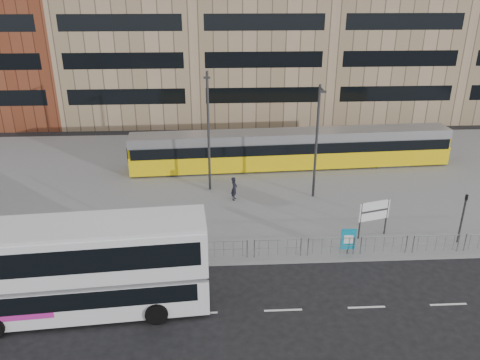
{
  "coord_description": "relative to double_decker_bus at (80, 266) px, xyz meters",
  "views": [
    {
      "loc": [
        -1.01,
        -21.83,
        14.22
      ],
      "look_at": [
        0.5,
        6.0,
        2.52
      ],
      "focal_mm": 35.0,
      "sensor_mm": 36.0,
      "label": 1
    }
  ],
  "objects": [
    {
      "name": "traffic_light_west",
      "position": [
        4.87,
        4.02,
        -0.36
      ],
      "size": [
        0.22,
        0.24,
        3.1
      ],
      "rotation": [
        0.0,
        0.0,
        -0.35
      ],
      "color": "#2D2D30",
      "rests_on": "plaza"
    },
    {
      "name": "lamp_post_east",
      "position": [
        13.16,
        11.85,
        2.05
      ],
      "size": [
        0.45,
        1.04,
        8.03
      ],
      "color": "#2D2D30",
      "rests_on": "plaza"
    },
    {
      "name": "pedestrian_barrier",
      "position": [
        9.28,
        4.02,
        -1.5
      ],
      "size": [
        32.07,
        0.07,
        1.1
      ],
      "color": "#919398",
      "rests_on": "plaza"
    },
    {
      "name": "plaza",
      "position": [
        7.28,
        15.52,
        -2.41
      ],
      "size": [
        64.0,
        24.0,
        0.15
      ],
      "primitive_type": "cube",
      "color": "gray",
      "rests_on": "ground"
    },
    {
      "name": "road_markings",
      "position": [
        8.28,
        -0.48,
        -2.48
      ],
      "size": [
        62.0,
        0.12,
        0.01
      ],
      "primitive_type": "cube",
      "color": "white",
      "rests_on": "ground"
    },
    {
      "name": "traffic_light_east",
      "position": [
        20.38,
        4.95,
        -0.36
      ],
      "size": [
        0.23,
        0.25,
        3.1
      ],
      "rotation": [
        0.0,
        0.0,
        -0.43
      ],
      "color": "#2D2D30",
      "rests_on": "plaza"
    },
    {
      "name": "lamp_post_west",
      "position": [
        5.77,
        13.49,
        2.39
      ],
      "size": [
        0.45,
        1.04,
        8.69
      ],
      "color": "#2D2D30",
      "rests_on": "plaza"
    },
    {
      "name": "station_sign",
      "position": [
        15.55,
        5.98,
        -0.73
      ],
      "size": [
        1.96,
        0.62,
        2.32
      ],
      "rotation": [
        0.0,
        0.0,
        0.27
      ],
      "color": "#2D2D30",
      "rests_on": "plaza"
    },
    {
      "name": "ground",
      "position": [
        7.28,
        3.52,
        -2.48
      ],
      "size": [
        120.0,
        120.0,
        0.0
      ],
      "primitive_type": "plane",
      "color": "black",
      "rests_on": "ground"
    },
    {
      "name": "tram",
      "position": [
        12.49,
        17.81,
        -0.78
      ],
      "size": [
        26.32,
        3.94,
        3.09
      ],
      "rotation": [
        0.0,
        0.0,
        0.06
      ],
      "color": "yellow",
      "rests_on": "plaza"
    },
    {
      "name": "double_decker_bus",
      "position": [
        0.0,
        0.0,
        0.0
      ],
      "size": [
        11.66,
        3.6,
        4.59
      ],
      "rotation": [
        0.0,
        0.0,
        0.08
      ],
      "color": "white",
      "rests_on": "ground"
    },
    {
      "name": "kerb",
      "position": [
        7.28,
        3.57,
        -2.41
      ],
      "size": [
        64.0,
        0.25,
        0.17
      ],
      "primitive_type": "cube",
      "color": "gray",
      "rests_on": "ground"
    },
    {
      "name": "pedestrian",
      "position": [
        7.48,
        11.65,
        -1.49
      ],
      "size": [
        0.55,
        0.7,
        1.69
      ],
      "primitive_type": "imported",
      "rotation": [
        0.0,
        0.0,
        1.31
      ],
      "color": "black",
      "rests_on": "plaza"
    },
    {
      "name": "ad_panel",
      "position": [
        13.55,
        4.09,
        -1.41
      ],
      "size": [
        0.84,
        0.1,
        1.57
      ],
      "rotation": [
        0.0,
        0.0,
        -0.03
      ],
      "color": "#2D2D30",
      "rests_on": "plaza"
    }
  ]
}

